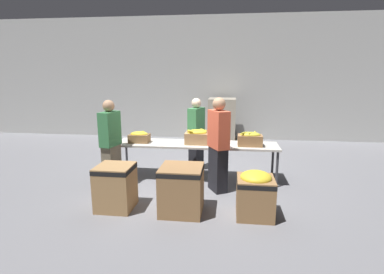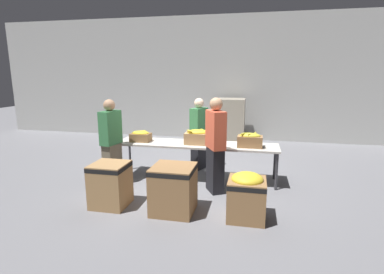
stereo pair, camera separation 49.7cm
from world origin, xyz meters
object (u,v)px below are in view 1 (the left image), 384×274
object	(u,v)px
banana_box_0	(139,137)
banana_box_1	(197,137)
volunteer_1	(218,146)
donation_bin_2	(255,193)
banana_box_2	(250,139)
pallet_stack_0	(222,121)
donation_bin_1	(182,188)
sorting_table	(196,146)
volunteer_0	(111,144)
volunteer_2	(196,134)
donation_bin_0	(116,185)

from	to	relation	value
banana_box_0	banana_box_1	distance (m)	1.21
volunteer_1	donation_bin_2	size ratio (longest dim) A/B	2.42
banana_box_2	banana_box_0	bearing A→B (deg)	179.50
pallet_stack_0	donation_bin_1	bearing A→B (deg)	-95.45
sorting_table	volunteer_0	size ratio (longest dim) A/B	1.98
volunteer_0	pallet_stack_0	size ratio (longest dim) A/B	1.19
banana_box_2	donation_bin_2	size ratio (longest dim) A/B	0.66
banana_box_1	donation_bin_1	size ratio (longest dim) A/B	0.64
volunteer_1	banana_box_2	bearing A→B (deg)	-76.80
volunteer_0	volunteer_2	distance (m)	1.96
donation_bin_1	banana_box_2	bearing A→B (deg)	53.11
banana_box_2	pallet_stack_0	size ratio (longest dim) A/B	0.34
donation_bin_0	banana_box_0	bearing A→B (deg)	92.00
volunteer_1	donation_bin_1	bearing A→B (deg)	123.04
volunteer_2	donation_bin_0	bearing A→B (deg)	-3.07
volunteer_1	donation_bin_0	xyz separation A→B (m)	(-1.61, -0.97, -0.48)
sorting_table	donation_bin_1	size ratio (longest dim) A/B	4.43
volunteer_2	pallet_stack_0	xyz separation A→B (m)	(0.50, 2.75, -0.12)
volunteer_1	pallet_stack_0	distance (m)	4.04
volunteer_0	donation_bin_1	world-z (taller)	volunteer_0
sorting_table	volunteer_2	bearing A→B (deg)	95.75
sorting_table	donation_bin_1	distance (m)	1.61
donation_bin_0	banana_box_2	bearing A→B (deg)	34.26
pallet_stack_0	donation_bin_2	bearing A→B (deg)	-82.50
donation_bin_1	pallet_stack_0	bearing A→B (deg)	84.55
banana_box_1	donation_bin_0	size ratio (longest dim) A/B	0.66
volunteer_1	pallet_stack_0	bearing A→B (deg)	-27.74
volunteer_2	donation_bin_2	size ratio (longest dim) A/B	2.25
banana_box_0	donation_bin_1	world-z (taller)	banana_box_0
banana_box_1	donation_bin_2	size ratio (longest dim) A/B	0.67
sorting_table	volunteer_1	xyz separation A→B (m)	(0.48, -0.61, 0.16)
volunteer_0	volunteer_1	distance (m)	2.08
donation_bin_2	donation_bin_0	bearing A→B (deg)	180.00
banana_box_1	volunteer_1	world-z (taller)	volunteer_1
banana_box_0	pallet_stack_0	world-z (taller)	pallet_stack_0
pallet_stack_0	volunteer_2	bearing A→B (deg)	-100.31
banana_box_2	volunteer_2	world-z (taller)	volunteer_2
volunteer_2	donation_bin_1	xyz separation A→B (m)	(0.02, -2.25, -0.41)
sorting_table	volunteer_1	bearing A→B (deg)	-51.65
banana_box_2	volunteer_2	size ratio (longest dim) A/B	0.29
sorting_table	banana_box_1	world-z (taller)	banana_box_1
donation_bin_0	donation_bin_2	size ratio (longest dim) A/B	1.00
volunteer_0	donation_bin_0	world-z (taller)	volunteer_0
donation_bin_0	pallet_stack_0	bearing A→B (deg)	72.71
banana_box_1	volunteer_2	distance (m)	0.74
banana_box_2	donation_bin_2	world-z (taller)	banana_box_2
banana_box_2	volunteer_0	distance (m)	2.72
banana_box_0	donation_bin_0	bearing A→B (deg)	-88.00
banana_box_2	volunteer_1	xyz separation A→B (m)	(-0.60, -0.54, -0.03)
donation_bin_1	pallet_stack_0	distance (m)	5.04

